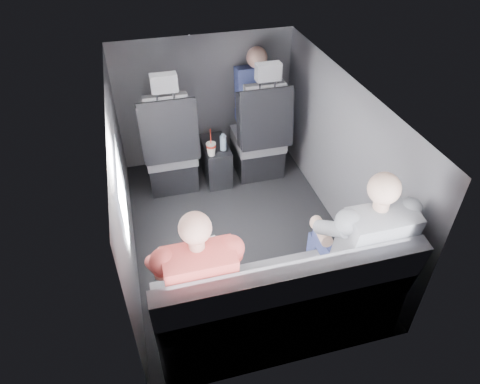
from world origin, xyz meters
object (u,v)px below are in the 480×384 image
object	(u,v)px
laptop_black	(353,231)
passenger_rear_left	(197,278)
water_bottle	(223,143)
center_console	(216,161)
rear_bench	(278,306)
laptop_white	(191,258)
soda_cup	(211,148)
front_seat_right	(260,140)
passenger_rear_right	(359,244)
front_seat_left	(171,153)
passenger_front_right	(256,97)

from	to	relation	value
laptop_black	passenger_rear_left	xyz separation A→B (m)	(-1.10, -0.13, -0.01)
water_bottle	center_console	bearing A→B (deg)	112.18
center_console	rear_bench	world-z (taller)	rear_bench
rear_bench	laptop_white	bearing A→B (deg)	152.80
soda_cup	water_bottle	world-z (taller)	soda_cup
center_console	laptop_black	size ratio (longest dim) A/B	1.22
front_seat_right	laptop_white	distance (m)	1.91
center_console	soda_cup	xyz separation A→B (m)	(-0.08, -0.18, 0.27)
laptop_white	passenger_rear_left	xyz separation A→B (m)	(0.01, -0.17, -0.00)
front_seat_right	rear_bench	world-z (taller)	front_seat_right
rear_bench	front_seat_right	bearing A→B (deg)	76.69
front_seat_right	passenger_rear_left	world-z (taller)	front_seat_right
water_bottle	passenger_rear_right	distance (m)	1.80
water_bottle	soda_cup	bearing A→B (deg)	-158.47
rear_bench	soda_cup	world-z (taller)	rear_bench
front_seat_left	center_console	distance (m)	0.49
rear_bench	passenger_front_right	xyz separation A→B (m)	(0.48, 2.16, 0.44)
front_seat_right	laptop_black	xyz separation A→B (m)	(0.15, -1.67, 0.23)
laptop_white	center_console	bearing A→B (deg)	72.95
front_seat_left	laptop_white	world-z (taller)	front_seat_left
water_bottle	laptop_white	bearing A→B (deg)	-110.10
passenger_front_right	front_seat_left	bearing A→B (deg)	-164.50
front_seat_left	front_seat_right	size ratio (longest dim) A/B	1.00
passenger_front_right	center_console	bearing A→B (deg)	-155.57
front_seat_left	front_seat_right	distance (m)	0.90
laptop_black	passenger_rear_right	size ratio (longest dim) A/B	0.31
passenger_rear_right	passenger_rear_left	bearing A→B (deg)	179.96
front_seat_right	soda_cup	distance (m)	0.55
center_console	rear_bench	size ratio (longest dim) A/B	0.30
water_bottle	passenger_rear_left	world-z (taller)	passenger_rear_left
water_bottle	passenger_rear_left	size ratio (longest dim) A/B	0.15
front_seat_left	soda_cup	xyz separation A→B (m)	(0.37, -0.14, 0.07)
passenger_rear_left	passenger_rear_right	bearing A→B (deg)	-0.04
soda_cup	center_console	bearing A→B (deg)	67.01
soda_cup	laptop_white	xyz separation A→B (m)	(-0.44, -1.50, 0.16)
front_seat_left	center_console	xyz separation A→B (m)	(0.45, 0.04, -0.20)
front_seat_right	laptop_white	xyz separation A→B (m)	(-0.96, -1.64, 0.23)
laptop_white	passenger_rear_right	bearing A→B (deg)	-8.88
soda_cup	laptop_white	world-z (taller)	laptop_white
front_seat_right	laptop_white	size ratio (longest dim) A/B	3.38
rear_bench	laptop_white	world-z (taller)	rear_bench
water_bottle	passenger_front_right	distance (m)	0.61
center_console	soda_cup	bearing A→B (deg)	-112.99
laptop_white	passenger_front_right	size ratio (longest dim) A/B	0.45
rear_bench	laptop_black	size ratio (longest dim) A/B	4.07
center_console	soda_cup	world-z (taller)	soda_cup
laptop_white	passenger_rear_right	distance (m)	1.10
center_console	water_bottle	size ratio (longest dim) A/B	2.67
front_seat_right	water_bottle	distance (m)	0.42
water_bottle	front_seat_left	bearing A→B (deg)	169.99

